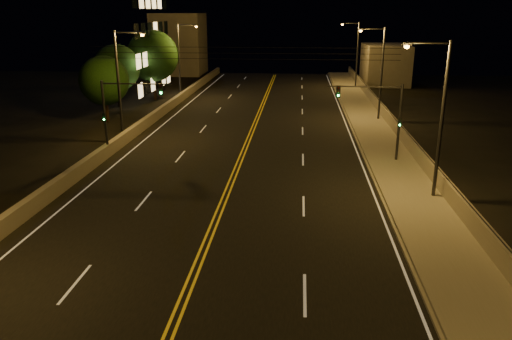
# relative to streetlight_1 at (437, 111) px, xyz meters

# --- Properties ---
(road) EXTENTS (18.00, 120.00, 0.02)m
(road) POSITION_rel_streetlight_1_xyz_m (-11.51, -1.02, -5.11)
(road) COLOR black
(road) RESTS_ON ground
(sidewalk) EXTENTS (3.60, 120.00, 0.30)m
(sidewalk) POSITION_rel_streetlight_1_xyz_m (-0.71, -1.02, -4.97)
(sidewalk) COLOR gray
(sidewalk) RESTS_ON ground
(curb) EXTENTS (0.14, 120.00, 0.15)m
(curb) POSITION_rel_streetlight_1_xyz_m (-2.58, -1.02, -5.04)
(curb) COLOR gray
(curb) RESTS_ON ground
(parapet_wall) EXTENTS (0.30, 120.00, 1.00)m
(parapet_wall) POSITION_rel_streetlight_1_xyz_m (0.94, -1.02, -4.32)
(parapet_wall) COLOR gray
(parapet_wall) RESTS_ON sidewalk
(jersey_barrier) EXTENTS (0.45, 120.00, 0.93)m
(jersey_barrier) POSITION_rel_streetlight_1_xyz_m (-21.36, -1.02, -4.65)
(jersey_barrier) COLOR gray
(jersey_barrier) RESTS_ON ground
(distant_building_right) EXTENTS (6.00, 10.00, 5.57)m
(distant_building_right) POSITION_rel_streetlight_1_xyz_m (4.99, 48.28, -2.33)
(distant_building_right) COLOR gray
(distant_building_right) RESTS_ON ground
(distant_building_left) EXTENTS (8.00, 8.00, 9.85)m
(distant_building_left) POSITION_rel_streetlight_1_xyz_m (-27.51, 56.90, -0.19)
(distant_building_left) COLOR gray
(distant_building_left) RESTS_ON ground
(parapet_rail) EXTENTS (0.06, 120.00, 0.06)m
(parapet_rail) POSITION_rel_streetlight_1_xyz_m (0.94, -1.02, -3.79)
(parapet_rail) COLOR black
(parapet_rail) RESTS_ON parapet_wall
(lane_markings) EXTENTS (17.32, 116.00, 0.00)m
(lane_markings) POSITION_rel_streetlight_1_xyz_m (-11.51, -1.10, -5.09)
(lane_markings) COLOR silver
(lane_markings) RESTS_ON road
(streetlight_1) EXTENTS (2.55, 0.28, 8.83)m
(streetlight_1) POSITION_rel_streetlight_1_xyz_m (0.00, 0.00, 0.00)
(streetlight_1) COLOR #2D2D33
(streetlight_1) RESTS_ON ground
(streetlight_2) EXTENTS (2.55, 0.28, 8.83)m
(streetlight_2) POSITION_rel_streetlight_1_xyz_m (0.00, 21.10, 0.00)
(streetlight_2) COLOR #2D2D33
(streetlight_2) RESTS_ON ground
(streetlight_3) EXTENTS (2.55, 0.28, 8.83)m
(streetlight_3) POSITION_rel_streetlight_1_xyz_m (0.00, 42.44, 0.00)
(streetlight_3) COLOR #2D2D33
(streetlight_3) RESTS_ON ground
(streetlight_5) EXTENTS (2.55, 0.28, 8.83)m
(streetlight_5) POSITION_rel_streetlight_1_xyz_m (-21.43, 11.47, 0.00)
(streetlight_5) COLOR #2D2D33
(streetlight_5) RESTS_ON ground
(streetlight_6) EXTENTS (2.55, 0.28, 8.83)m
(streetlight_6) POSITION_rel_streetlight_1_xyz_m (-21.43, 32.16, 0.00)
(streetlight_6) COLOR #2D2D33
(streetlight_6) RESTS_ON ground
(traffic_signal_right) EXTENTS (5.11, 0.31, 5.56)m
(traffic_signal_right) POSITION_rel_streetlight_1_xyz_m (-1.57, 7.09, -1.55)
(traffic_signal_right) COLOR #2D2D33
(traffic_signal_right) RESTS_ON ground
(traffic_signal_left) EXTENTS (5.11, 0.31, 5.56)m
(traffic_signal_left) POSITION_rel_streetlight_1_xyz_m (-20.25, 7.09, -1.55)
(traffic_signal_left) COLOR #2D2D33
(traffic_signal_left) RESTS_ON ground
(overhead_wires) EXTENTS (22.00, 0.03, 0.83)m
(overhead_wires) POSITION_rel_streetlight_1_xyz_m (-11.51, 8.48, 2.28)
(overhead_wires) COLOR black
(tree_0) EXTENTS (4.65, 4.65, 6.30)m
(tree_0) POSITION_rel_streetlight_1_xyz_m (-25.75, 18.68, -1.15)
(tree_0) COLOR black
(tree_0) RESTS_ON ground
(tree_1) EXTENTS (5.04, 5.04, 6.83)m
(tree_1) POSITION_rel_streetlight_1_xyz_m (-27.38, 26.71, -0.82)
(tree_1) COLOR black
(tree_1) RESTS_ON ground
(tree_2) EXTENTS (6.03, 6.03, 8.17)m
(tree_2) POSITION_rel_streetlight_1_xyz_m (-24.77, 31.77, 0.03)
(tree_2) COLOR black
(tree_2) RESTS_ON ground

